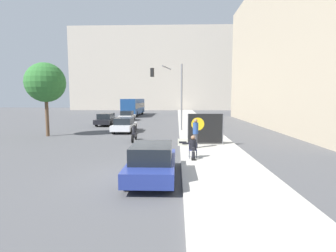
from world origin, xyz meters
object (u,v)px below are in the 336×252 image
object	(u,v)px
car_on_road_nearest	(125,125)
motorcycle_on_road	(134,134)
seated_protester	(193,146)
car_on_road_midblock	(106,119)
street_tree_near_curb	(45,83)
jogger_on_sidewalk	(196,133)
parked_car_curbside	(152,162)
city_bus_on_road	(134,106)
car_on_road_distant	(127,116)
protest_banner	(205,128)
traffic_light_pole	(171,86)

from	to	relation	value
car_on_road_nearest	motorcycle_on_road	xyz separation A→B (m)	(1.81, -5.43, -0.16)
seated_protester	motorcycle_on_road	world-z (taller)	seated_protester
car_on_road_midblock	street_tree_near_curb	bearing A→B (deg)	-105.59
jogger_on_sidewalk	car_on_road_nearest	world-z (taller)	jogger_on_sidewalk
parked_car_curbside	city_bus_on_road	world-z (taller)	city_bus_on_road
parked_car_curbside	motorcycle_on_road	xyz separation A→B (m)	(-2.24, 9.24, -0.18)
seated_protester	motorcycle_on_road	size ratio (longest dim) A/B	0.55
car_on_road_distant	protest_banner	bearing A→B (deg)	-65.73
motorcycle_on_road	street_tree_near_curb	world-z (taller)	street_tree_near_curb
protest_banner	city_bus_on_road	distance (m)	32.64
parked_car_curbside	motorcycle_on_road	world-z (taller)	parked_car_curbside
city_bus_on_road	street_tree_near_curb	size ratio (longest dim) A/B	1.96
jogger_on_sidewalk	protest_banner	distance (m)	1.46
seated_protester	motorcycle_on_road	distance (m)	7.32
traffic_light_pole	street_tree_near_curb	xyz separation A→B (m)	(-10.43, -3.68, 0.14)
traffic_light_pole	car_on_road_distant	xyz separation A→B (m)	(-6.61, 12.11, -3.66)
protest_banner	car_on_road_distant	xyz separation A→B (m)	(-9.08, 20.14, -0.51)
protest_banner	car_on_road_nearest	xyz separation A→B (m)	(-6.91, 7.41, -0.53)
motorcycle_on_road	car_on_road_midblock	bearing A→B (deg)	114.42
car_on_road_distant	motorcycle_on_road	distance (m)	18.61
protest_banner	city_bus_on_road	world-z (taller)	city_bus_on_road
seated_protester	city_bus_on_road	xyz separation A→B (m)	(-8.85, 35.23, 1.04)
seated_protester	street_tree_near_curb	bearing A→B (deg)	143.96
car_on_road_nearest	city_bus_on_road	distance (m)	23.90
car_on_road_nearest	car_on_road_distant	world-z (taller)	car_on_road_distant
seated_protester	car_on_road_distant	size ratio (longest dim) A/B	0.26
car_on_road_midblock	motorcycle_on_road	xyz separation A→B (m)	(5.24, -11.55, -0.18)
jogger_on_sidewalk	street_tree_near_curb	bearing A→B (deg)	-27.74
car_on_road_midblock	seated_protester	bearing A→B (deg)	-62.31
seated_protester	car_on_road_distant	world-z (taller)	car_on_road_distant
car_on_road_distant	seated_protester	bearing A→B (deg)	-71.75
jogger_on_sidewalk	car_on_road_distant	world-z (taller)	jogger_on_sidewalk
traffic_light_pole	car_on_road_midblock	world-z (taller)	traffic_light_pole
city_bus_on_road	jogger_on_sidewalk	bearing A→B (deg)	-74.12
street_tree_near_curb	parked_car_curbside	bearing A→B (deg)	-49.15
car_on_road_midblock	traffic_light_pole	bearing A→B (deg)	-34.88
motorcycle_on_road	street_tree_near_curb	xyz separation A→B (m)	(-7.80, 2.38, 3.98)
motorcycle_on_road	traffic_light_pole	bearing A→B (deg)	66.57
seated_protester	city_bus_on_road	size ratio (longest dim) A/B	0.10
car_on_road_midblock	city_bus_on_road	xyz separation A→B (m)	(0.41, 17.57, 1.08)
protest_banner	traffic_light_pole	distance (m)	8.98
city_bus_on_road	parked_car_curbside	bearing A→B (deg)	-79.56
car_on_road_midblock	car_on_road_distant	size ratio (longest dim) A/B	1.03
traffic_light_pole	car_on_road_midblock	distance (m)	10.27
car_on_road_nearest	car_on_road_midblock	world-z (taller)	car_on_road_midblock
protest_banner	motorcycle_on_road	world-z (taller)	protest_banner
car_on_road_nearest	traffic_light_pole	bearing A→B (deg)	8.03
traffic_light_pole	motorcycle_on_road	distance (m)	7.64
jogger_on_sidewalk	traffic_light_pole	size ratio (longest dim) A/B	0.29
traffic_light_pole	car_on_road_distant	size ratio (longest dim) A/B	1.39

